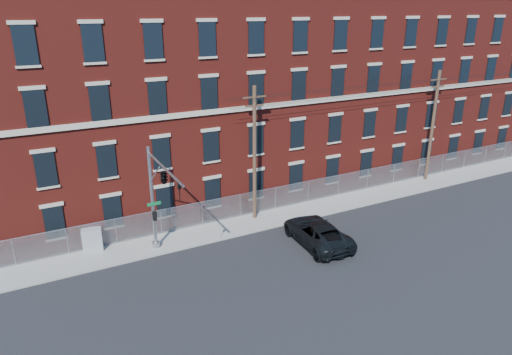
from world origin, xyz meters
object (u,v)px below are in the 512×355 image
object	(u,v)px
utility_pole_near	(255,152)
utility_cabinet	(92,240)
traffic_signal_mast	(161,185)
pickup_truck	(317,232)

from	to	relation	value
utility_pole_near	utility_cabinet	size ratio (longest dim) A/B	6.41
traffic_signal_mast	utility_pole_near	xyz separation A→B (m)	(8.00, 3.42, -0.05)
pickup_truck	utility_cabinet	bearing A→B (deg)	-19.76
traffic_signal_mast	utility_pole_near	distance (m)	8.70
traffic_signal_mast	pickup_truck	distance (m)	11.12
utility_pole_near	pickup_truck	size ratio (longest dim) A/B	1.67
traffic_signal_mast	utility_cabinet	xyz separation A→B (m)	(-3.78, 3.82, -4.49)
utility_pole_near	utility_cabinet	distance (m)	12.60
utility_cabinet	traffic_signal_mast	bearing A→B (deg)	-34.02
utility_pole_near	utility_cabinet	xyz separation A→B (m)	(-11.78, 0.40, -4.44)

